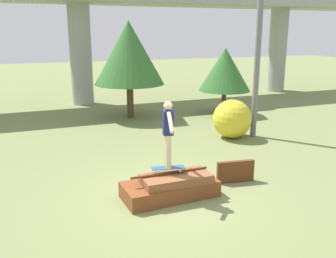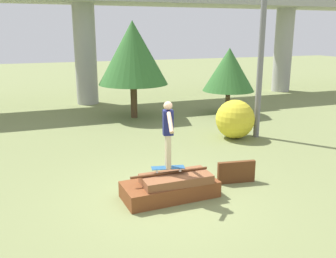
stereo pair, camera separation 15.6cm
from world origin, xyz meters
name	(u,v)px [view 2 (the right image)]	position (x,y,z in m)	size (l,w,h in m)	color
ground_plane	(170,197)	(0.00, 0.00, 0.00)	(80.00, 80.00, 0.00)	olive
scrap_pile	(171,187)	(0.03, -0.02, 0.25)	(2.19, 1.08, 0.62)	brown
scrap_plank_loose	(236,172)	(1.85, 0.20, 0.28)	(0.97, 0.25, 0.56)	#5B3319
skateboard	(168,168)	(-0.03, 0.05, 0.69)	(0.78, 0.38, 0.09)	#23517F
skater	(168,130)	(-0.03, 0.05, 1.57)	(0.32, 1.12, 1.52)	#C6B78E
highway_overpass	(83,7)	(0.00, 12.23, 4.86)	(44.00, 3.40, 5.64)	#9E9E99
utility_pole	(262,41)	(4.69, 3.65, 3.37)	(1.30, 0.20, 6.50)	slate
tree_behind_left	(229,70)	(5.54, 7.27, 2.03)	(2.30, 2.30, 2.99)	#4C3823
tree_behind_right	(133,53)	(1.41, 8.19, 2.79)	(2.97, 2.97, 4.13)	#4C3823
bush_yellow_flowering	(235,119)	(3.88, 3.77, 0.68)	(1.37, 1.37, 1.37)	gold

